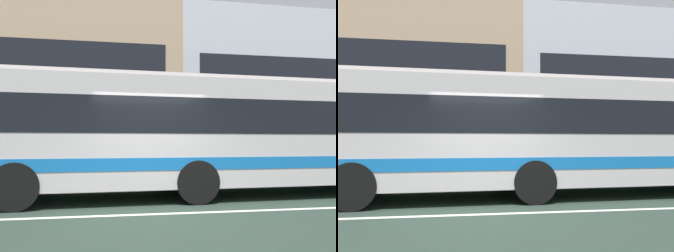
{
  "view_description": "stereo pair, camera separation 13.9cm",
  "coord_description": "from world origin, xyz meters",
  "views": [
    {
      "loc": [
        -0.89,
        -6.7,
        1.41
      ],
      "look_at": [
        0.67,
        2.53,
        1.86
      ],
      "focal_mm": 36.51,
      "sensor_mm": 36.0,
      "label": 1
    },
    {
      "loc": [
        -0.76,
        -6.73,
        1.41
      ],
      "look_at": [
        0.67,
        2.53,
        1.86
      ],
      "focal_mm": 36.51,
      "sensor_mm": 36.0,
      "label": 2
    }
  ],
  "objects": [
    {
      "name": "hedge_row_far",
      "position": [
        0.8,
        5.52,
        0.53
      ],
      "size": [
        15.54,
        1.1,
        1.06
      ],
      "primitive_type": "cube",
      "color": "#205325",
      "rests_on": "ground_plane"
    },
    {
      "name": "ground_plane",
      "position": [
        0.0,
        0.0,
        0.0
      ],
      "size": [
        160.0,
        160.0,
        0.0
      ],
      "primitive_type": "plane",
      "color": "#2A3A31"
    },
    {
      "name": "transit_bus",
      "position": [
        1.72,
        2.12,
        1.68
      ],
      "size": [
        11.28,
        3.05,
        3.04
      ],
      "color": "silver",
      "rests_on": "ground_plane"
    },
    {
      "name": "lane_centre_line",
      "position": [
        0.0,
        0.0,
        0.0
      ],
      "size": [
        60.0,
        0.16,
        0.01
      ],
      "primitive_type": "cube",
      "color": "silver",
      "rests_on": "ground_plane"
    },
    {
      "name": "apartment_block_right",
      "position": [
        14.12,
        16.67,
        4.53
      ],
      "size": [
        22.51,
        12.03,
        9.06
      ],
      "color": "silver",
      "rests_on": "ground_plane"
    }
  ]
}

